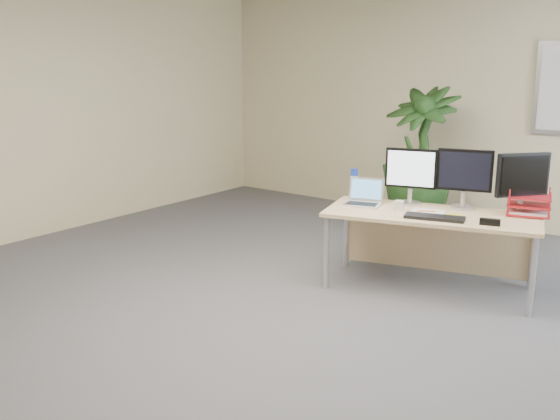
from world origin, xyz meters
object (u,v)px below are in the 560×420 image
Objects in this scene: desk at (432,226)px; laptop at (364,197)px; monitor_left at (411,173)px; monitor_right at (465,175)px; floor_plant at (419,162)px.

desk is 0.62m from laptop.
monitor_left is 1.33× the size of laptop.
laptop is (-0.73, -0.35, -0.23)m from monitor_right.
desk is at bearing -61.29° from floor_plant.
monitor_right is (1.02, -1.35, 0.17)m from floor_plant.
floor_plant is 1.70m from monitor_right.
monitor_right is at bearing 25.54° from laptop.
monitor_left is at bearing 161.42° from desk.
monitor_right reaches higher than laptop.
floor_plant is (-0.86, 1.57, 0.24)m from desk.
monitor_right is 0.84m from laptop.
monitor_left reaches higher than desk.
laptop reaches higher than desk.
floor_plant reaches higher than laptop.
desk is at bearing -18.58° from monitor_left.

